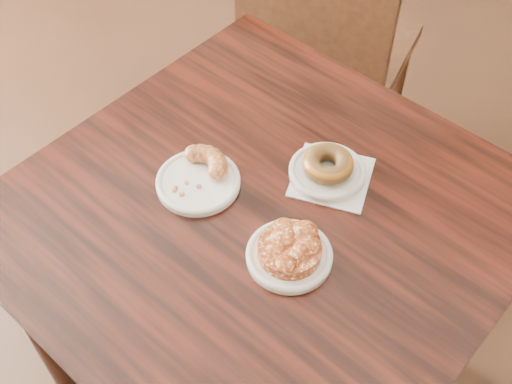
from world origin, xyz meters
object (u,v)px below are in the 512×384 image
at_px(chair_far, 332,50).
at_px(glazed_donut, 328,164).
at_px(cafe_table, 262,311).
at_px(cruller_fragment, 197,174).
at_px(apple_fritter, 290,248).

bearing_deg(chair_far, glazed_donut, 108.96).
height_order(cafe_table, chair_far, chair_far).
bearing_deg(cruller_fragment, apple_fritter, -22.45).
distance_m(chair_far, apple_fritter, 1.02).
distance_m(cafe_table, cruller_fragment, 0.43).
height_order(chair_far, glazed_donut, chair_far).
relative_size(chair_far, apple_fritter, 5.87).
distance_m(apple_fritter, cruller_fragment, 0.23).
height_order(cafe_table, apple_fritter, apple_fritter).
distance_m(chair_far, cruller_fragment, 0.92).
xyz_separation_m(chair_far, glazed_donut, (0.21, -0.74, 0.33)).
bearing_deg(cafe_table, cruller_fragment, -164.85).
relative_size(cafe_table, chair_far, 0.95).
bearing_deg(chair_far, cafe_table, 101.74).
distance_m(cafe_table, apple_fritter, 0.42).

